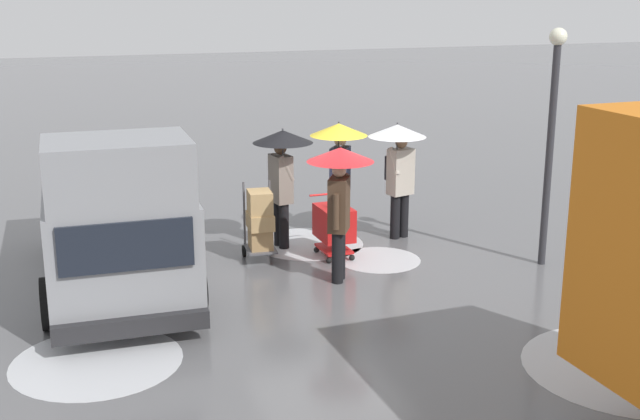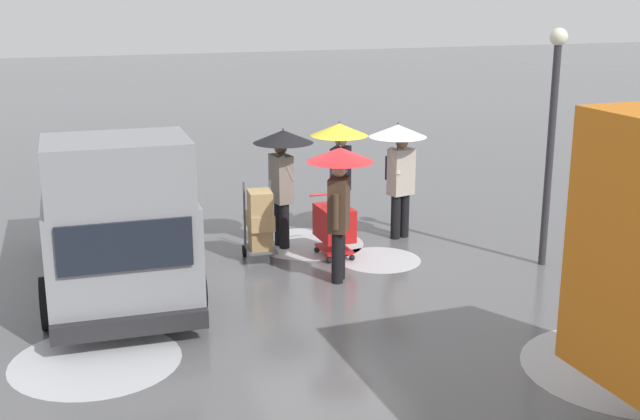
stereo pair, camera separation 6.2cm
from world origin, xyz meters
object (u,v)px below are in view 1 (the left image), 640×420
object	(u,v)px
shopping_cart_vendor	(334,225)
hand_dolly_boxes	(260,221)
pedestrian_white_side	(282,160)
pedestrian_far_side	(339,152)
cargo_van_parked_right	(114,213)
street_lamp	(552,123)
pedestrian_black_side	(398,154)
pedestrian_pink_side	(340,182)

from	to	relation	value
shopping_cart_vendor	hand_dolly_boxes	size ratio (longest dim) A/B	0.79
pedestrian_white_side	pedestrian_far_side	size ratio (longest dim) A/B	1.00
shopping_cart_vendor	cargo_van_parked_right	bearing A→B (deg)	4.79
street_lamp	cargo_van_parked_right	bearing A→B (deg)	-9.88
cargo_van_parked_right	shopping_cart_vendor	world-z (taller)	cargo_van_parked_right
pedestrian_black_side	pedestrian_far_side	xyz separation A→B (m)	(0.96, -0.46, 0.01)
pedestrian_black_side	street_lamp	distance (m)	2.84
shopping_cart_vendor	pedestrian_black_side	distance (m)	1.89
hand_dolly_boxes	pedestrian_pink_side	xyz separation A→B (m)	(-0.94, 1.27, 0.88)
shopping_cart_vendor	pedestrian_far_side	distance (m)	1.59
shopping_cart_vendor	pedestrian_black_side	bearing A→B (deg)	-156.07
pedestrian_black_side	street_lamp	bearing A→B (deg)	128.33
pedestrian_far_side	hand_dolly_boxes	bearing A→B (deg)	28.08
street_lamp	pedestrian_white_side	bearing A→B (deg)	-30.47
street_lamp	shopping_cart_vendor	bearing A→B (deg)	-25.28
shopping_cart_vendor	pedestrian_pink_side	xyz separation A→B (m)	(0.31, 1.09, 1.02)
pedestrian_white_side	cargo_van_parked_right	bearing A→B (deg)	19.94
cargo_van_parked_right	hand_dolly_boxes	xyz separation A→B (m)	(-2.39, -0.48, -0.48)
pedestrian_pink_side	pedestrian_black_side	size ratio (longest dim) A/B	1.00
street_lamp	pedestrian_far_side	bearing A→B (deg)	-44.47
pedestrian_black_side	pedestrian_far_side	distance (m)	1.07
cargo_van_parked_right	pedestrian_pink_side	world-z (taller)	cargo_van_parked_right
cargo_van_parked_right	pedestrian_pink_side	bearing A→B (deg)	166.78
pedestrian_pink_side	pedestrian_far_side	size ratio (longest dim) A/B	1.00
pedestrian_white_side	street_lamp	xyz separation A→B (m)	(-3.83, 2.26, 0.79)
pedestrian_black_side	pedestrian_far_side	world-z (taller)	same
cargo_van_parked_right	street_lamp	world-z (taller)	street_lamp
hand_dolly_boxes	pedestrian_pink_side	bearing A→B (deg)	126.51
shopping_cart_vendor	pedestrian_far_side	world-z (taller)	pedestrian_far_side
cargo_van_parked_right	street_lamp	xyz separation A→B (m)	(-6.79, 1.18, 1.19)
pedestrian_black_side	pedestrian_pink_side	bearing A→B (deg)	44.46
shopping_cart_vendor	pedestrian_pink_side	size ratio (longest dim) A/B	0.49
shopping_cart_vendor	pedestrian_white_side	size ratio (longest dim) A/B	0.49
hand_dolly_boxes	pedestrian_white_side	distance (m)	1.20
hand_dolly_boxes	pedestrian_black_side	xyz separation A→B (m)	(-2.71, -0.47, 0.87)
cargo_van_parked_right	pedestrian_pink_side	distance (m)	3.45
hand_dolly_boxes	shopping_cart_vendor	bearing A→B (deg)	171.79
street_lamp	hand_dolly_boxes	bearing A→B (deg)	-20.77
pedestrian_pink_side	pedestrian_far_side	bearing A→B (deg)	-110.21
pedestrian_white_side	pedestrian_far_side	bearing A→B (deg)	-163.77
cargo_van_parked_right	hand_dolly_boxes	size ratio (longest dim) A/B	4.10
pedestrian_pink_side	pedestrian_white_side	size ratio (longest dim) A/B	1.00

